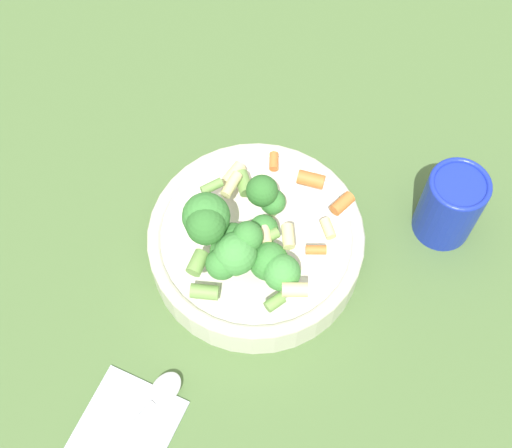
# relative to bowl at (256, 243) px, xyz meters

# --- Properties ---
(ground_plane) EXTENTS (3.00, 3.00, 0.00)m
(ground_plane) POSITION_rel_bowl_xyz_m (0.00, 0.00, -0.03)
(ground_plane) COLOR #4C6B38
(bowl) EXTENTS (0.23, 0.23, 0.05)m
(bowl) POSITION_rel_bowl_xyz_m (0.00, 0.00, 0.00)
(bowl) COLOR silver
(bowl) RESTS_ON ground_plane
(pasta_salad) EXTENTS (0.19, 0.16, 0.09)m
(pasta_salad) POSITION_rel_bowl_xyz_m (0.03, -0.01, 0.07)
(pasta_salad) COLOR #8CB766
(pasta_salad) RESTS_ON bowl
(cup) EXTENTS (0.06, 0.06, 0.09)m
(cup) POSITION_rel_bowl_xyz_m (-0.08, 0.19, 0.02)
(cup) COLOR #192DAD
(cup) RESTS_ON ground_plane
(napkin) EXTENTS (0.15, 0.12, 0.01)m
(napkin) POSITION_rel_bowl_xyz_m (0.23, -0.08, -0.03)
(napkin) COLOR #B2BCC6
(napkin) RESTS_ON ground_plane
(spoon) EXTENTS (0.16, 0.09, 0.01)m
(spoon) POSITION_rel_bowl_xyz_m (0.20, -0.07, -0.02)
(spoon) COLOR silver
(spoon) RESTS_ON napkin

